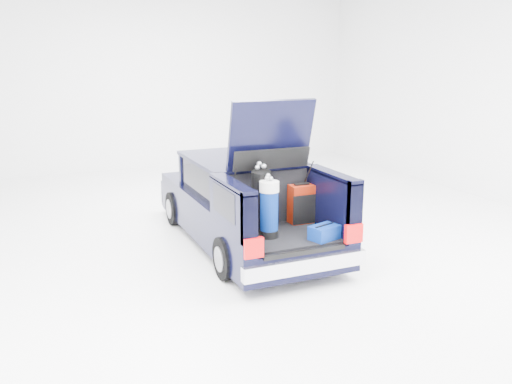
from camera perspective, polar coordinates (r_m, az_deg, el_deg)
name	(u,v)px	position (r m, az deg, el deg)	size (l,w,h in m)	color
ground	(244,242)	(9.21, -1.22, -5.30)	(14.00, 14.00, 0.00)	white
car	(242,202)	(9.11, -1.50, -1.10)	(1.87, 4.65, 2.47)	black
red_suitcase	(302,204)	(8.21, 4.83, -1.28)	(0.38, 0.24, 0.62)	#651103
black_golf_bag	(261,201)	(7.74, 0.50, -0.92)	(0.37, 0.44, 1.01)	black
blue_golf_bag	(269,209)	(7.49, 1.39, -1.77)	(0.29, 0.29, 0.90)	black
blue_duffel	(324,232)	(7.55, 7.21, -4.23)	(0.47, 0.37, 0.21)	navy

